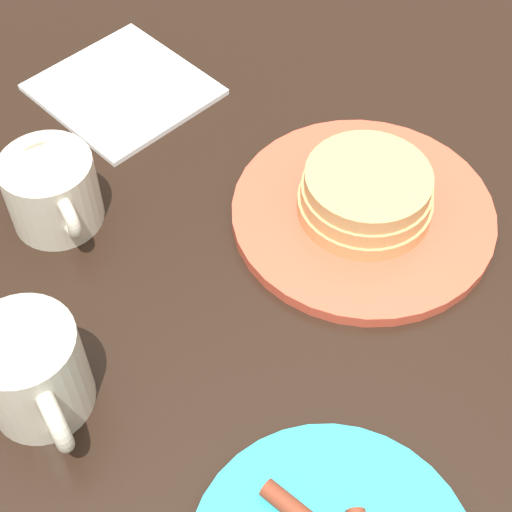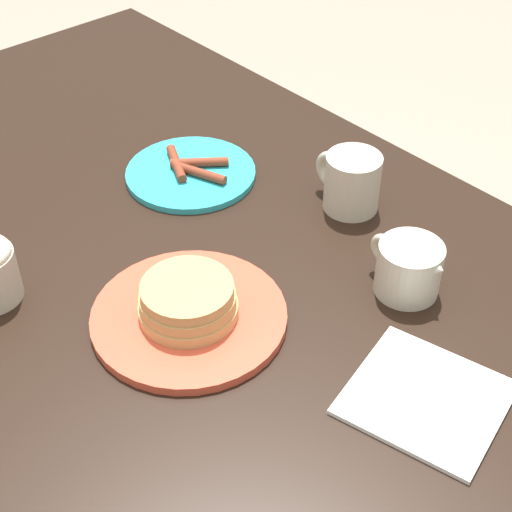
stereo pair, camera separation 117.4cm
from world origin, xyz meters
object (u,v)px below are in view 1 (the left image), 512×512
(pancake_plate, at_px, (365,204))
(creamer_pitcher, at_px, (51,189))
(coffee_mug, at_px, (33,373))
(napkin, at_px, (124,90))

(pancake_plate, height_order, creamer_pitcher, creamer_pitcher)
(pancake_plate, height_order, coffee_mug, coffee_mug)
(creamer_pitcher, bearing_deg, pancake_plate, 59.68)
(pancake_plate, distance_m, napkin, 0.30)
(pancake_plate, distance_m, coffee_mug, 0.32)
(coffee_mug, height_order, creamer_pitcher, coffee_mug)
(pancake_plate, xyz_separation_m, creamer_pitcher, (-0.14, -0.24, 0.02))
(creamer_pitcher, bearing_deg, napkin, 136.78)
(coffee_mug, xyz_separation_m, napkin, (-0.30, 0.20, -0.04))
(pancake_plate, relative_size, creamer_pitcher, 2.07)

